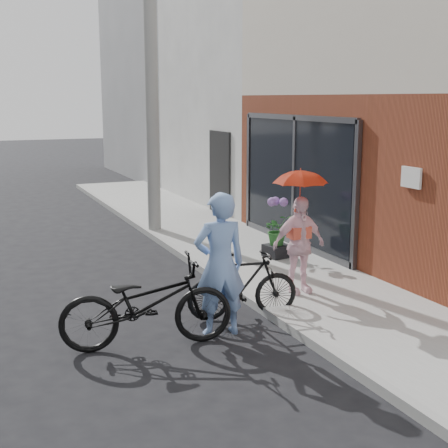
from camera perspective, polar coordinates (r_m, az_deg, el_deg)
ground at (r=8.01m, az=-0.89°, el=-10.09°), size 80.00×80.00×0.00m
sidewalk at (r=10.57m, az=5.44°, el=-4.42°), size 2.20×24.00×0.12m
curb at (r=10.08m, az=-0.36°, el=-5.16°), size 0.12×24.00×0.12m
plaster_building at (r=18.81m, az=8.99°, el=13.01°), size 8.00×6.00×7.00m
east_building_far at (r=25.00m, az=0.13°, el=12.72°), size 8.00×8.00×7.00m
utility_pole at (r=13.48m, az=-6.67°, el=13.75°), size 0.28×0.28×7.00m
officer at (r=7.76m, az=-0.40°, el=-3.71°), size 0.70×0.49×1.82m
bike_left at (r=7.53m, az=-7.09°, el=-7.23°), size 2.15×1.03×1.08m
bike_right at (r=8.46m, az=1.74°, el=-5.59°), size 1.59×0.66×0.93m
kimono_woman at (r=9.16m, az=6.85°, el=-1.91°), size 0.84×0.36×1.43m
parasol at (r=8.98m, az=7.01°, el=4.59°), size 0.75×0.75×0.66m
planter at (r=11.32m, az=4.89°, el=-2.45°), size 0.48×0.48×0.22m
potted_plant at (r=11.23m, az=4.93°, el=-0.52°), size 0.50×0.44×0.56m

